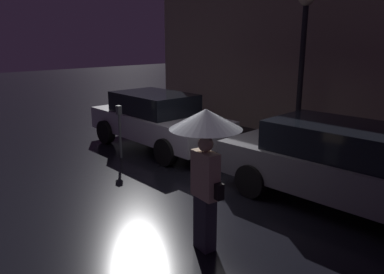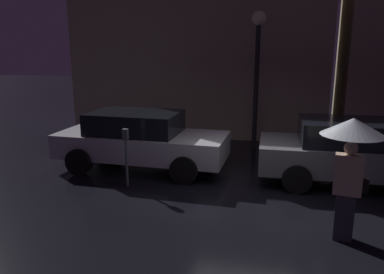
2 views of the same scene
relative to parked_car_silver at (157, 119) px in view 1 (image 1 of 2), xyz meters
The scene contains 7 objects.
ground_plane 3.22m from the parked_car_silver, 26.43° to the right, with size 60.00×60.00×0.00m, color black.
building_facade_left 5.64m from the parked_car_silver, 84.74° to the left, with size 8.94×3.00×6.21m.
parked_car_silver is the anchor object (origin of this frame).
parked_car_grey 5.22m from the parked_car_silver, ahead, with size 4.54×1.97×1.47m.
pedestrian_with_umbrella 5.37m from the parked_car_silver, 31.11° to the right, with size 0.97×0.97×2.02m.
parking_meter 1.31m from the parked_car_silver, 82.66° to the right, with size 0.12×0.10×1.32m.
street_lamp_near 4.33m from the parked_car_silver, 44.35° to the left, with size 0.42×0.42×4.09m.
Camera 1 is at (5.08, -4.75, 2.90)m, focal length 35.00 mm.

